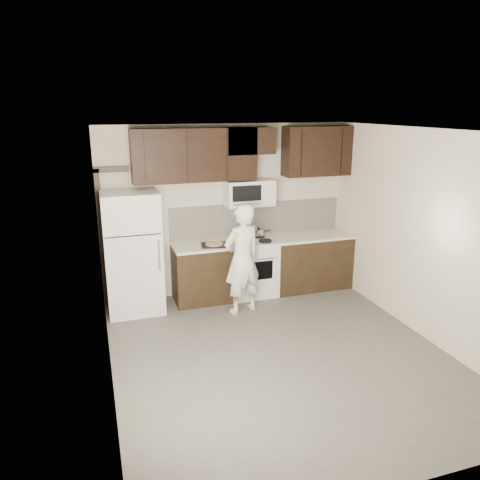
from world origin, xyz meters
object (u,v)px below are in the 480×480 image
refrigerator (133,253)px  person (242,259)px  stove (251,267)px  microwave (249,193)px

refrigerator → person: size_ratio=1.10×
stove → person: size_ratio=0.57×
microwave → refrigerator: (-1.85, -0.17, -0.75)m
refrigerator → person: (1.50, -0.55, -0.08)m
microwave → person: size_ratio=0.46×
stove → person: bearing=-120.1°
person → refrigerator: bearing=-37.1°
microwave → person: bearing=-115.8°
microwave → person: microwave is taller
stove → microwave: bearing=90.1°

